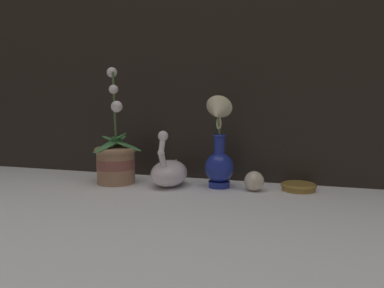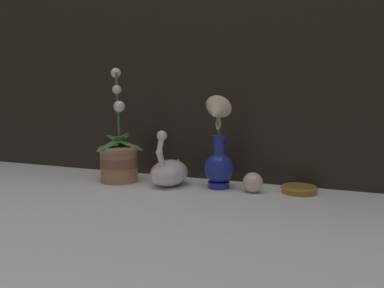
{
  "view_description": "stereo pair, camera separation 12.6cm",
  "coord_description": "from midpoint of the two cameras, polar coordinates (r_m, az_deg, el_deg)",
  "views": [
    {
      "loc": [
        0.32,
        -1.07,
        0.29
      ],
      "look_at": [
        -0.04,
        0.13,
        0.15
      ],
      "focal_mm": 35.0,
      "sensor_mm": 36.0,
      "label": 1
    },
    {
      "loc": [
        0.44,
        -1.03,
        0.29
      ],
      "look_at": [
        -0.04,
        0.13,
        0.15
      ],
      "focal_mm": 35.0,
      "sensor_mm": 36.0,
      "label": 2
    }
  ],
  "objects": [
    {
      "name": "glass_sphere",
      "position": [
        1.22,
        12.2,
        -5.77
      ],
      "size": [
        0.06,
        0.06,
        0.06
      ],
      "color": "beige",
      "rests_on": "ground_plane"
    },
    {
      "name": "orchid_potted_plant",
      "position": [
        1.36,
        -8.48,
        -2.09
      ],
      "size": [
        0.19,
        0.18,
        0.41
      ],
      "color": "#9E7556",
      "rests_on": "ground_plane"
    },
    {
      "name": "window_backdrop",
      "position": [
        1.42,
        6.68,
        19.19
      ],
      "size": [
        2.8,
        0.03,
        1.2
      ],
      "color": "black",
      "rests_on": "ground_plane"
    },
    {
      "name": "ground_plane",
      "position": [
        1.15,
        2.47,
        -8.0
      ],
      "size": [
        2.8,
        2.8,
        0.0
      ],
      "primitive_type": "plane",
      "color": "white"
    },
    {
      "name": "blue_vase",
      "position": [
        1.24,
        6.92,
        -1.32
      ],
      "size": [
        0.1,
        0.13,
        0.31
      ],
      "color": "navy",
      "rests_on": "ground_plane"
    },
    {
      "name": "swan_figurine",
      "position": [
        1.28,
        -0.6,
        -4.17
      ],
      "size": [
        0.12,
        0.19,
        0.19
      ],
      "color": "white",
      "rests_on": "ground_plane"
    },
    {
      "name": "amber_dish",
      "position": [
        1.26,
        18.82,
        -6.51
      ],
      "size": [
        0.11,
        0.11,
        0.02
      ],
      "color": "olive",
      "rests_on": "ground_plane"
    }
  ]
}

